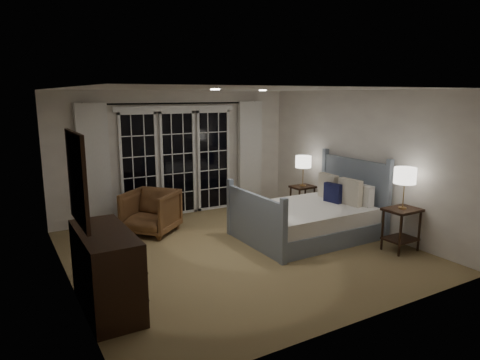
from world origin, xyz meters
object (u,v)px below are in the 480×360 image
lamp_left (405,176)px  nightstand_right (302,196)px  dresser (106,270)px  armchair (151,212)px  bed (310,218)px  lamp_right (303,162)px  nightstand_left (401,223)px

lamp_left → nightstand_right: bearing=90.7°
nightstand_right → dresser: bearing=-155.5°
nightstand_right → armchair: armchair is taller
bed → lamp_right: (0.76, 1.17, 0.76)m
bed → armchair: 2.79m
nightstand_left → bed: bearing=122.0°
lamp_right → lamp_left: bearing=-89.3°
nightstand_right → bed: bearing=-123.1°
bed → armchair: bed is taller
nightstand_right → armchair: (-3.08, 0.38, -0.00)m
nightstand_right → dresser: 4.84m
nightstand_right → lamp_left: 2.56m
nightstand_left → dresser: size_ratio=0.52×
nightstand_left → lamp_left: (0.00, 0.00, 0.75)m
lamp_left → lamp_right: size_ratio=1.05×
bed → dresser: 3.74m
bed → lamp_left: lamp_left is taller
nightstand_right → lamp_right: 0.70m
bed → lamp_left: (0.79, -1.26, 0.87)m
nightstand_right → lamp_left: (0.03, -2.43, 0.81)m
armchair → nightstand_left: bearing=6.6°
bed → lamp_right: bearing=56.9°
nightstand_left → lamp_left: 0.75m
nightstand_right → lamp_right: size_ratio=0.96×
armchair → dresser: size_ratio=0.65×
armchair → dresser: 2.73m
dresser → lamp_left: bearing=-5.5°
lamp_right → dresser: (-4.41, -2.00, -0.62)m
lamp_left → dresser: size_ratio=0.49×
lamp_right → dresser: lamp_right is taller
nightstand_right → nightstand_left: bearing=-89.3°
dresser → bed: bearing=13.0°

